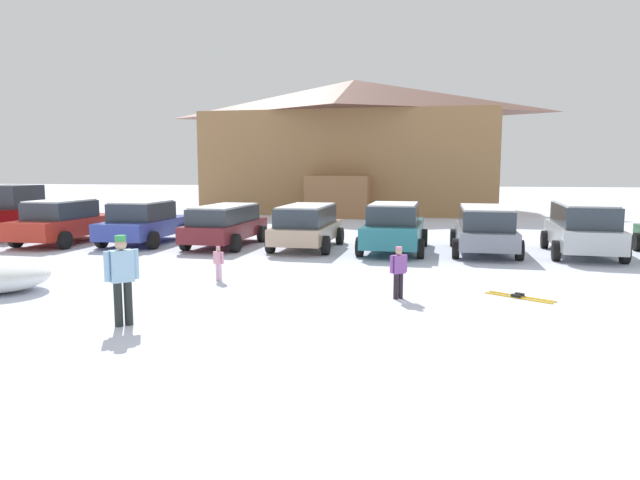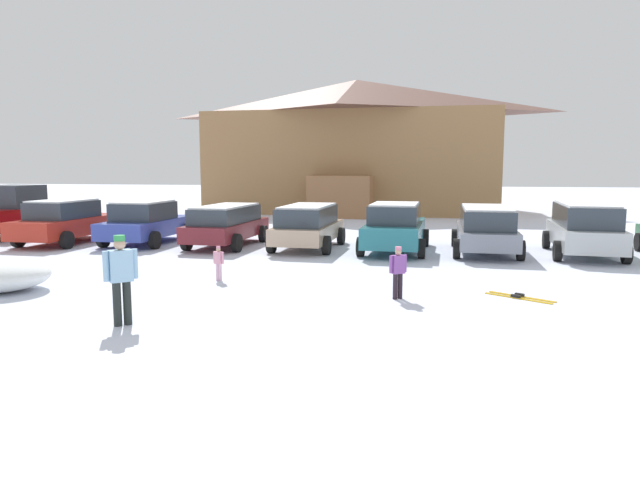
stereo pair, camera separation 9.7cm
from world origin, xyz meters
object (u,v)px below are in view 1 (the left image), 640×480
parked_beige_suv (307,225)px  skier_child_in_pink_snowsuit (218,261)px  parked_blue_hatchback (144,222)px  parked_teal_hatchback (394,227)px  parked_red_sedan (64,221)px  ski_lodge (353,145)px  skier_adult_in_blue_parka (122,275)px  pair_of_skis (519,297)px  skier_child_in_purple_jacket (399,269)px  parked_grey_wagon (484,228)px  parked_silver_wagon (583,227)px  parked_maroon_van (225,224)px

parked_beige_suv → skier_child_in_pink_snowsuit: bearing=-100.4°
parked_blue_hatchback → skier_child_in_pink_snowsuit: bearing=-50.5°
parked_teal_hatchback → skier_child_in_pink_snowsuit: 7.25m
parked_red_sedan → skier_child_in_pink_snowsuit: parked_red_sedan is taller
ski_lodge → parked_blue_hatchback: size_ratio=4.25×
skier_adult_in_blue_parka → pair_of_skis: bearing=25.4°
ski_lodge → pair_of_skis: (6.58, -25.22, -4.32)m
parked_beige_suv → skier_child_in_purple_jacket: parked_beige_suv is taller
parked_grey_wagon → parked_blue_hatchback: bearing=179.0°
ski_lodge → parked_beige_suv: ski_lodge is taller
parked_silver_wagon → pair_of_skis: parked_silver_wagon is taller
ski_lodge → pair_of_skis: ski_lodge is taller
ski_lodge → parked_silver_wagon: (9.65, -18.49, -3.41)m
ski_lodge → parked_beige_suv: bearing=-88.7°
pair_of_skis → skier_child_in_pink_snowsuit: bearing=174.7°
skier_adult_in_blue_parka → skier_child_in_purple_jacket: size_ratio=1.43×
ski_lodge → skier_adult_in_blue_parka: (-0.97, -28.81, -3.40)m
parked_teal_hatchback → pair_of_skis: size_ratio=3.25×
parked_teal_hatchback → parked_silver_wagon: (6.13, 0.15, 0.08)m
parked_grey_wagon → skier_child_in_pink_snowsuit: size_ratio=5.27×
parked_blue_hatchback → parked_maroon_van: bearing=-2.0°
ski_lodge → skier_child_in_pink_snowsuit: size_ratio=21.19×
ski_lodge → skier_child_in_purple_jacket: (3.92, -25.80, -3.68)m
parked_teal_hatchback → parked_grey_wagon: parked_teal_hatchback is taller
parked_maroon_van → parked_grey_wagon: size_ratio=0.97×
parked_red_sedan → skier_adult_in_blue_parka: bearing=-51.9°
parked_teal_hatchback → skier_adult_in_blue_parka: (-4.48, -10.17, 0.10)m
parked_blue_hatchback → parked_grey_wagon: size_ratio=0.95×
parked_silver_wagon → parked_teal_hatchback: bearing=-178.6°
ski_lodge → parked_maroon_van: size_ratio=4.13×
skier_child_in_pink_snowsuit → parked_beige_suv: bearing=79.6°
parked_silver_wagon → skier_adult_in_blue_parka: bearing=-135.8°
parked_maroon_van → parked_teal_hatchback: 6.16m
parked_red_sedan → pair_of_skis: bearing=-23.0°
parked_maroon_van → pair_of_skis: bearing=-36.7°
ski_lodge → parked_grey_wagon: (6.54, -18.47, -3.48)m
parked_grey_wagon → skier_adult_in_blue_parka: size_ratio=2.82×
parked_red_sedan → parked_blue_hatchback: parked_red_sedan is taller
parked_grey_wagon → skier_adult_in_blue_parka: bearing=-126.0°
skier_child_in_pink_snowsuit → pair_of_skis: (7.26, -0.67, -0.48)m
parked_red_sedan → skier_child_in_purple_jacket: bearing=-29.1°
parked_blue_hatchback → pair_of_skis: size_ratio=3.08×
parked_grey_wagon → skier_adult_in_blue_parka: 12.78m
parked_maroon_van → skier_adult_in_blue_parka: bearing=-80.9°
ski_lodge → skier_adult_in_blue_parka: size_ratio=11.33×
parked_red_sedan → skier_adult_in_blue_parka: 12.90m
parked_beige_suv → parked_teal_hatchback: parked_teal_hatchback is taller
parked_blue_hatchback → skier_adult_in_blue_parka: 11.64m
parked_silver_wagon → skier_child_in_purple_jacket: parked_silver_wagon is taller
ski_lodge → parked_silver_wagon: size_ratio=3.96×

